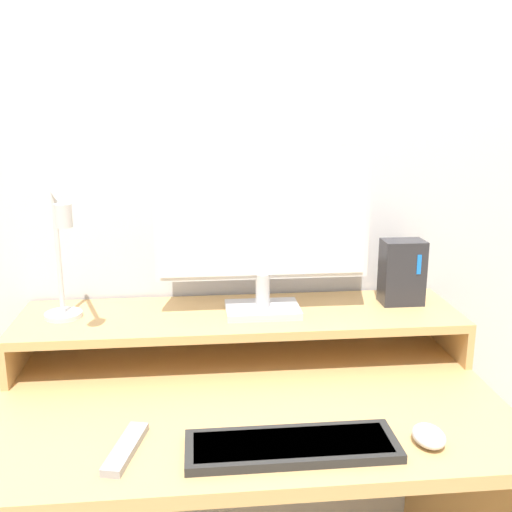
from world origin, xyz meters
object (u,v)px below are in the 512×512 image
(desk_lamp, at_px, (62,266))
(router_dock, at_px, (402,272))
(keyboard, at_px, (292,446))
(mouse, at_px, (429,436))
(remote_control, at_px, (126,449))
(monitor, at_px, (263,224))

(desk_lamp, height_order, router_dock, desk_lamp)
(keyboard, bearing_deg, mouse, -0.90)
(desk_lamp, xyz_separation_m, router_dock, (0.86, 0.08, -0.06))
(router_dock, relative_size, remote_control, 1.01)
(mouse, bearing_deg, monitor, 121.31)
(keyboard, height_order, remote_control, keyboard)
(monitor, bearing_deg, remote_control, -126.27)
(monitor, relative_size, router_dock, 3.10)
(desk_lamp, xyz_separation_m, remote_control, (0.17, -0.38, -0.26))
(remote_control, bearing_deg, monitor, 53.73)
(remote_control, bearing_deg, router_dock, 33.82)
(keyboard, bearing_deg, monitor, 90.82)
(router_dock, xyz_separation_m, remote_control, (-0.68, -0.46, -0.20))
(monitor, xyz_separation_m, keyboard, (0.01, -0.44, -0.34))
(router_dock, xyz_separation_m, mouse, (-0.10, -0.49, -0.19))
(desk_lamp, height_order, keyboard, desk_lamp)
(monitor, distance_m, mouse, 0.62)
(remote_control, bearing_deg, desk_lamp, 114.87)
(keyboard, xyz_separation_m, mouse, (0.27, -0.00, 0.01))
(mouse, distance_m, remote_control, 0.58)
(desk_lamp, distance_m, keyboard, 0.68)
(mouse, bearing_deg, keyboard, 179.10)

